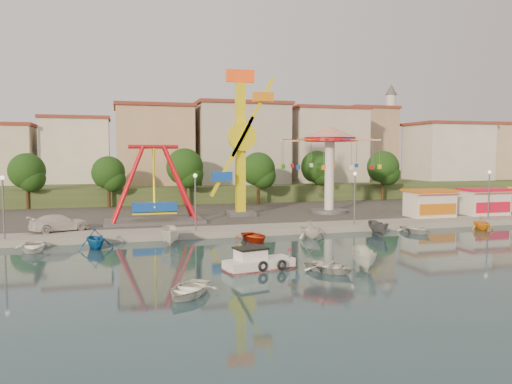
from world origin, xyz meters
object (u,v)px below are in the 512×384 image
object	(u,v)px
pirate_ship_ride	(154,186)
van	(60,223)
cabin_motorboat	(257,263)
rowboat_a	(330,267)
wave_swinger	(330,150)
skiff	(364,259)
kamikaze_tower	(243,146)

from	to	relation	value
pirate_ship_ride	van	world-z (taller)	pirate_ship_ride
cabin_motorboat	rowboat_a	world-z (taller)	cabin_motorboat
van	pirate_ship_ride	bearing A→B (deg)	-92.72
rowboat_a	wave_swinger	bearing A→B (deg)	33.64
pirate_ship_ride	skiff	world-z (taller)	pirate_ship_ride
skiff	van	world-z (taller)	van
cabin_motorboat	rowboat_a	bearing A→B (deg)	-37.24
wave_swinger	rowboat_a	bearing A→B (deg)	-113.69
wave_swinger	kamikaze_tower	bearing A→B (deg)	-178.86
cabin_motorboat	kamikaze_tower	bearing A→B (deg)	64.98
kamikaze_tower	van	distance (m)	21.23
rowboat_a	skiff	world-z (taller)	skiff
wave_swinger	van	world-z (taller)	wave_swinger
wave_swinger	van	bearing A→B (deg)	-167.53
rowboat_a	cabin_motorboat	bearing A→B (deg)	123.33
wave_swinger	cabin_motorboat	bearing A→B (deg)	-123.33
kamikaze_tower	rowboat_a	bearing A→B (deg)	-91.26
pirate_ship_ride	van	size ratio (longest dim) A/B	1.91
rowboat_a	kamikaze_tower	bearing A→B (deg)	56.07
pirate_ship_ride	rowboat_a	xyz separation A→B (m)	(9.60, -22.50, -4.04)
van	wave_swinger	bearing A→B (deg)	-101.49
kamikaze_tower	wave_swinger	bearing A→B (deg)	1.14
cabin_motorboat	van	distance (m)	22.19
pirate_ship_ride	wave_swinger	world-z (taller)	wave_swinger
pirate_ship_ride	kamikaze_tower	xyz separation A→B (m)	(10.15, 2.92, 4.15)
cabin_motorboat	skiff	distance (m)	7.12
wave_swinger	skiff	distance (m)	28.06
pirate_ship_ride	cabin_motorboat	distance (m)	21.59
pirate_ship_ride	van	xyz separation A→B (m)	(-8.79, -3.42, -3.03)
cabin_motorboat	skiff	xyz separation A→B (m)	(6.85, -1.90, 0.31)
wave_swinger	rowboat_a	world-z (taller)	wave_swinger
kamikaze_tower	wave_swinger	size ratio (longest dim) A/B	1.42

